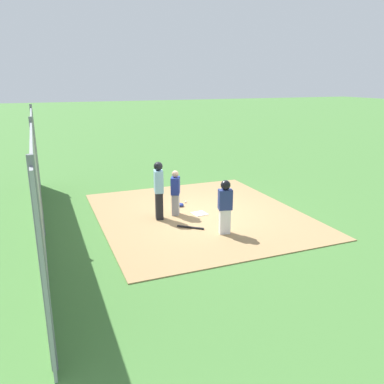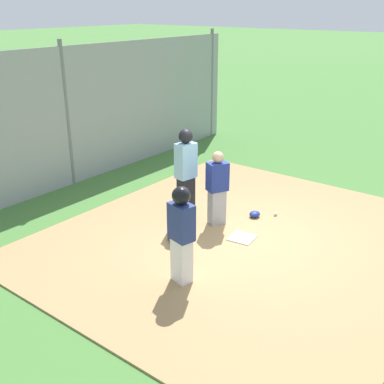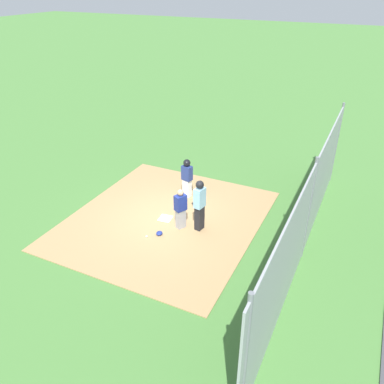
{
  "view_description": "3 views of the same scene",
  "coord_description": "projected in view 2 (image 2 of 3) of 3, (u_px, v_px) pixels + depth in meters",
  "views": [
    {
      "loc": [
        11.07,
        -4.7,
        4.28
      ],
      "look_at": [
        0.11,
        -0.31,
        0.84
      ],
      "focal_mm": 36.26,
      "sensor_mm": 36.0,
      "label": 1
    },
    {
      "loc": [
        6.75,
        4.06,
        4.06
      ],
      "look_at": [
        -0.0,
        -1.17,
        0.66
      ],
      "focal_mm": 44.43,
      "sensor_mm": 36.0,
      "label": 2
    },
    {
      "loc": [
        -10.15,
        -5.94,
        7.63
      ],
      "look_at": [
        0.63,
        -0.75,
        0.98
      ],
      "focal_mm": 36.5,
      "sensor_mm": 36.0,
      "label": 3
    }
  ],
  "objects": [
    {
      "name": "home_plate",
      "position": [
        242.0,
        238.0,
        8.76
      ],
      "size": [
        0.49,
        0.49,
        0.02
      ],
      "primitive_type": "cube",
      "rotation": [
        0.0,
        0.0,
        0.13
      ],
      "color": "white",
      "rests_on": "dirt_infield"
    },
    {
      "name": "umpire",
      "position": [
        186.0,
        173.0,
        9.2
      ],
      "size": [
        0.42,
        0.32,
        1.84
      ],
      "rotation": [
        0.0,
        0.0,
        1.39
      ],
      "color": "black",
      "rests_on": "dirt_infield"
    },
    {
      "name": "catcher_mask",
      "position": [
        255.0,
        214.0,
        9.61
      ],
      "size": [
        0.24,
        0.2,
        0.12
      ],
      "primitive_type": "ellipsoid",
      "color": "navy",
      "rests_on": "dirt_infield"
    },
    {
      "name": "baseball_bat",
      "position": [
        173.0,
        247.0,
        8.38
      ],
      "size": [
        0.57,
        0.68,
        0.06
      ],
      "primitive_type": "cylinder",
      "rotation": [
        0.0,
        1.57,
        0.89
      ],
      "color": "black",
      "rests_on": "dirt_infield"
    },
    {
      "name": "catcher",
      "position": [
        217.0,
        188.0,
        9.08
      ],
      "size": [
        0.46,
        0.4,
        1.47
      ],
      "rotation": [
        0.0,
        0.0,
        1.1
      ],
      "color": "#9E9EA3",
      "rests_on": "dirt_infield"
    },
    {
      "name": "baseball",
      "position": [
        275.0,
        214.0,
        9.68
      ],
      "size": [
        0.07,
        0.07,
        0.07
      ],
      "primitive_type": "sphere",
      "color": "white",
      "rests_on": "dirt_infield"
    },
    {
      "name": "ground_plane",
      "position": [
        242.0,
        240.0,
        8.77
      ],
      "size": [
        140.0,
        140.0,
        0.0
      ],
      "primitive_type": "plane",
      "color": "#477A38"
    },
    {
      "name": "runner",
      "position": [
        181.0,
        229.0,
        7.1
      ],
      "size": [
        0.34,
        0.43,
        1.57
      ],
      "rotation": [
        0.0,
        0.0,
        2.9
      ],
      "color": "silver",
      "rests_on": "dirt_infield"
    },
    {
      "name": "parked_car_blue",
      "position": [
        99.0,
        98.0,
        18.64
      ],
      "size": [
        4.36,
        2.24,
        1.28
      ],
      "rotation": [
        0.0,
        0.0,
        3.25
      ],
      "color": "#28428C",
      "rests_on": "parking_lot"
    },
    {
      "name": "dirt_infield",
      "position": [
        242.0,
        239.0,
        8.76
      ],
      "size": [
        7.2,
        6.4,
        0.03
      ],
      "primitive_type": "cube",
      "color": "#A88456",
      "rests_on": "ground_plane"
    },
    {
      "name": "backstop_fence",
      "position": [
        67.0,
        118.0,
        10.92
      ],
      "size": [
        12.0,
        0.1,
        3.35
      ],
      "color": "#93999E",
      "rests_on": "ground_plane"
    }
  ]
}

